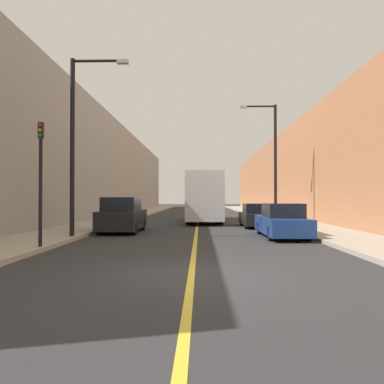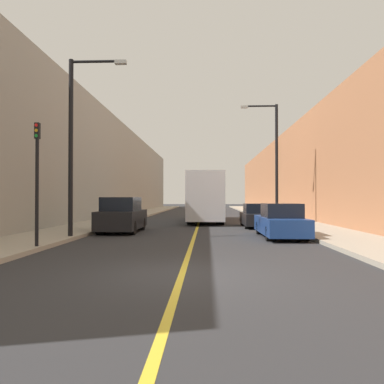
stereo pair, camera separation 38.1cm
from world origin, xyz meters
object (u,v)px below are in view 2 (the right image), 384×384
Objects in this scene: street_lamp_right at (274,155)px; traffic_light at (37,179)px; street_lamp_left at (76,135)px; car_right_near at (281,222)px; parked_suv_left at (122,216)px; car_right_mid at (258,216)px; bus at (206,197)px.

street_lamp_right is 16.74m from traffic_light.
traffic_light is (-0.11, -3.42, -2.07)m from street_lamp_left.
car_right_near is 10.44m from traffic_light.
street_lamp_right reaches higher than car_right_near.
street_lamp_left reaches higher than traffic_light.
car_right_mid is (7.62, 3.68, -0.19)m from parked_suv_left.
traffic_light is at bearing -91.89° from street_lamp_left.
bus is at bearing 64.86° from parked_suv_left.
car_right_mid is 4.85m from street_lamp_right.
traffic_light is at bearing -100.88° from parked_suv_left.
car_right_near is at bearing -98.02° from street_lamp_right.
car_right_mid is 0.56× the size of street_lamp_left.
street_lamp_left is at bearing -137.01° from street_lamp_right.
car_right_near reaches higher than car_right_mid.
bus is 2.58× the size of traffic_light.
car_right_near is (7.84, -2.33, -0.15)m from parked_suv_left.
traffic_light is (-10.35, -12.97, -2.23)m from street_lamp_right.
street_lamp_right is (1.17, 8.31, 3.99)m from car_right_near.
street_lamp_right reaches higher than bus.
traffic_light is (-1.34, -6.98, 1.61)m from parked_suv_left.
parked_suv_left is at bearing -115.14° from bus.
bus is at bearing 106.56° from car_right_near.
street_lamp_right reaches higher than street_lamp_left.
street_lamp_left is at bearing -113.51° from bus.
street_lamp_left is 1.82× the size of traffic_light.
car_right_near is at bearing -87.93° from car_right_mid.
bus is 2.51× the size of car_right_mid.
bus is at bearing 66.49° from street_lamp_left.
car_right_mid is at bearing -60.07° from bus.
car_right_near is 9.92m from street_lamp_left.
parked_suv_left is 8.47m from car_right_mid.
street_lamp_right is at bearing 81.98° from car_right_near.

